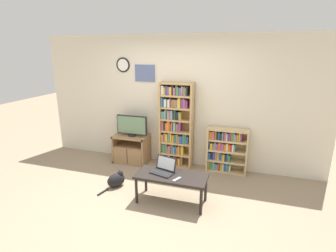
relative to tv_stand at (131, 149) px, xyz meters
name	(u,v)px	position (x,y,z in m)	size (l,w,h in m)	color
ground_plane	(143,207)	(0.89, -1.48, -0.29)	(18.00, 18.00, 0.00)	gray
wall_back	(176,101)	(0.88, 0.29, 1.01)	(5.77, 0.09, 2.60)	beige
tv_stand	(131,149)	(0.00, 0.00, 0.00)	(0.71, 0.45, 0.58)	#9E754C
television	(132,126)	(0.04, 0.00, 0.51)	(0.65, 0.18, 0.43)	black
bookshelf_tall	(175,126)	(0.93, 0.13, 0.55)	(0.66, 0.26, 1.71)	tan
bookshelf_short	(225,150)	(1.93, 0.14, 0.15)	(0.77, 0.25, 0.87)	tan
coffee_table	(171,178)	(1.26, -1.22, 0.11)	(1.09, 0.47, 0.46)	black
laptop	(164,169)	(1.12, -1.16, 0.22)	(0.40, 0.34, 0.24)	#232326
remote_near_laptop	(177,179)	(1.38, -1.35, 0.17)	(0.11, 0.16, 0.02)	#99999E
cat	(117,180)	(0.21, -1.05, -0.17)	(0.34, 0.56, 0.29)	black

